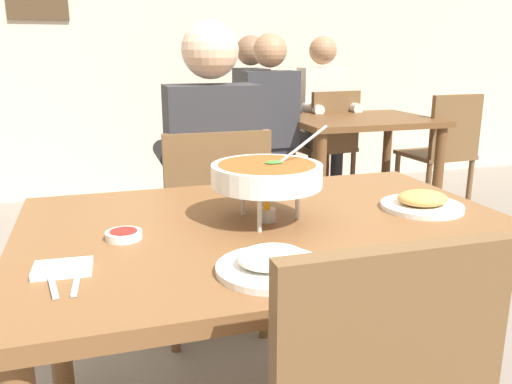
{
  "coord_description": "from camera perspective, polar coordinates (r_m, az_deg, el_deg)",
  "views": [
    {
      "loc": [
        -0.44,
        -1.29,
        1.2
      ],
      "look_at": [
        0.0,
        0.15,
        0.79
      ],
      "focal_mm": 37.07,
      "sensor_mm": 36.0,
      "label": 1
    }
  ],
  "objects": [
    {
      "name": "patron_bg_left",
      "position": [
        3.61,
        1.29,
        7.82
      ],
      "size": [
        0.4,
        0.45,
        1.31
      ],
      "color": "#2D2D38",
      "rests_on": "ground_plane"
    },
    {
      "name": "appetizer_plate",
      "position": [
        1.64,
        17.39,
        -1.02
      ],
      "size": [
        0.24,
        0.24,
        0.06
      ],
      "color": "white",
      "rests_on": "dining_table_main"
    },
    {
      "name": "napkin_folded",
      "position": [
        1.2,
        -20.12,
        -7.76
      ],
      "size": [
        0.12,
        0.09,
        0.02
      ],
      "primitive_type": "cube",
      "rotation": [
        0.0,
        0.0,
        -0.05
      ],
      "color": "white",
      "rests_on": "dining_table_main"
    },
    {
      "name": "rice_plate",
      "position": [
        1.13,
        1.74,
        -7.66
      ],
      "size": [
        0.24,
        0.24,
        0.06
      ],
      "color": "white",
      "rests_on": "dining_table_main"
    },
    {
      "name": "chair_bg_corner",
      "position": [
        4.16,
        19.6,
        4.61
      ],
      "size": [
        0.47,
        0.47,
        0.9
      ],
      "color": "brown",
      "rests_on": "ground_plane"
    },
    {
      "name": "fork_utensil",
      "position": [
        1.16,
        -21.2,
        -8.94
      ],
      "size": [
        0.04,
        0.17,
        0.01
      ],
      "primitive_type": "cube",
      "rotation": [
        0.0,
        0.0,
        0.15
      ],
      "color": "silver",
      "rests_on": "dining_table_main"
    },
    {
      "name": "dining_table_far",
      "position": [
        3.85,
        11.04,
        5.95
      ],
      "size": [
        1.0,
        0.8,
        0.74
      ],
      "color": "brown",
      "rests_on": "ground_plane"
    },
    {
      "name": "diner_main",
      "position": [
        2.17,
        -4.93,
        2.97
      ],
      "size": [
        0.4,
        0.45,
        1.31
      ],
      "color": "#2D2D38",
      "rests_on": "ground_plane"
    },
    {
      "name": "chair_bg_right",
      "position": [
        4.25,
        7.7,
        5.56
      ],
      "size": [
        0.5,
        0.5,
        0.9
      ],
      "color": "brown",
      "rests_on": "ground_plane"
    },
    {
      "name": "chair_bg_middle",
      "position": [
        4.16,
        -0.17,
        5.49
      ],
      "size": [
        0.45,
        0.45,
        0.9
      ],
      "color": "brown",
      "rests_on": "ground_plane"
    },
    {
      "name": "spoon_utensil",
      "position": [
        1.15,
        -18.71,
        -8.78
      ],
      "size": [
        0.02,
        0.17,
        0.01
      ],
      "primitive_type": "cube",
      "rotation": [
        0.0,
        0.0,
        -0.06
      ],
      "color": "silver",
      "rests_on": "dining_table_main"
    },
    {
      "name": "curry_bowl",
      "position": [
        1.42,
        1.18,
        1.79
      ],
      "size": [
        0.33,
        0.3,
        0.26
      ],
      "color": "silver",
      "rests_on": "dining_table_main"
    },
    {
      "name": "chair_diner_main",
      "position": [
        2.2,
        -4.62,
        -3.22
      ],
      "size": [
        0.44,
        0.44,
        0.9
      ],
      "color": "brown",
      "rests_on": "ground_plane"
    },
    {
      "name": "patron_bg_middle",
      "position": [
        4.1,
        -0.02,
        8.67
      ],
      "size": [
        0.45,
        0.4,
        1.31
      ],
      "color": "#2D2D38",
      "rests_on": "ground_plane"
    },
    {
      "name": "sauce_dish",
      "position": [
        1.36,
        -14.08,
        -4.5
      ],
      "size": [
        0.09,
        0.09,
        0.02
      ],
      "color": "white",
      "rests_on": "dining_table_main"
    },
    {
      "name": "patron_bg_right",
      "position": [
        4.33,
        7.25,
        8.89
      ],
      "size": [
        0.4,
        0.45,
        1.31
      ],
      "color": "#2D2D38",
      "rests_on": "ground_plane"
    },
    {
      "name": "dining_table_main",
      "position": [
        1.47,
        1.72,
        -7.1
      ],
      "size": [
        1.34,
        0.94,
        0.74
      ],
      "color": "brown",
      "rests_on": "ground_plane"
    },
    {
      "name": "cafe_rear_partition",
      "position": [
        4.62,
        -12.13,
        18.43
      ],
      "size": [
        10.0,
        0.1,
        3.0
      ],
      "primitive_type": "cube",
      "color": "beige",
      "rests_on": "ground_plane"
    },
    {
      "name": "chair_bg_left",
      "position": [
        3.73,
        1.25,
        4.37
      ],
      "size": [
        0.48,
        0.48,
        0.9
      ],
      "color": "brown",
      "rests_on": "ground_plane"
    }
  ]
}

